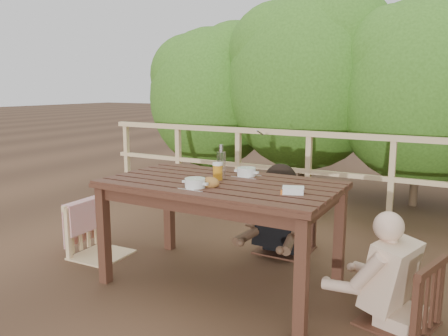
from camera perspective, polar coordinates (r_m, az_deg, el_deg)
The scene contains 15 objects.
ground at distance 3.56m, azimuth -0.41°, elevation -14.52°, with size 60.00×60.00×0.00m, color brown.
table at distance 3.41m, azimuth -0.42°, elevation -8.48°, with size 1.71×0.96×0.79m, color #3E2217.
chair_left at distance 4.09m, azimuth -15.68°, elevation -4.75°, with size 0.46×0.46×0.92m, color #D9B683.
chair_far at distance 4.10m, azimuth 7.93°, elevation -4.19°, with size 0.47×0.47×0.95m, color #3E2217.
chair_right at distance 3.05m, azimuth 21.76°, elevation -10.80°, with size 0.43×0.43×0.87m, color #3E2217.
woman at distance 4.08m, azimuth 8.09°, elevation -1.95°, with size 0.51×0.63×1.27m, color black, non-canonical shape.
diner_right at distance 2.99m, azimuth 22.53°, elevation -8.06°, with size 0.48×0.59×1.19m, color beige, non-canonical shape.
railing at distance 5.16m, azimuth 10.71°, elevation -0.93°, with size 5.60×0.10×1.01m, color #D9B683.
hedge_row at distance 6.14m, azimuth 18.55°, elevation 13.58°, with size 6.60×1.60×3.80m, color #37641D, non-canonical shape.
soup_near at distance 3.10m, azimuth -3.71°, elevation -2.05°, with size 0.24×0.24×0.08m, color silver.
soup_far at distance 3.50m, azimuth 2.89°, elevation -0.62°, with size 0.25×0.25×0.08m, color white.
bread_roll at distance 3.14m, azimuth -1.78°, elevation -1.90°, with size 0.14×0.11×0.08m, color #AD7A27.
beer_glass at distance 3.34m, azimuth -0.82°, elevation -0.56°, with size 0.08×0.08×0.15m, color #C88715.
bottle at distance 3.35m, azimuth -0.35°, elevation 0.65°, with size 0.07×0.07×0.28m, color white.
butter_tub at distance 2.96m, azimuth 8.84°, elevation -2.98°, with size 0.14×0.10×0.06m, color white.
Camera 1 is at (1.61, -2.80, 1.50)m, focal length 35.72 mm.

